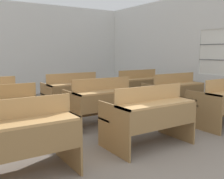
% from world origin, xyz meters
% --- Properties ---
extents(wall_back, '(6.85, 0.06, 2.98)m').
position_xyz_m(wall_back, '(0.00, 7.44, 1.49)').
color(wall_back, silver).
rests_on(wall_back, ground_plane).
extents(wall_right_with_window, '(0.06, 7.41, 2.98)m').
position_xyz_m(wall_right_with_window, '(3.39, 3.77, 1.49)').
color(wall_right_with_window, silver).
rests_on(wall_right_with_window, ground_plane).
extents(bench_front_left, '(1.27, 0.79, 0.92)m').
position_xyz_m(bench_front_left, '(-1.81, 1.58, 0.48)').
color(bench_front_left, olive).
rests_on(bench_front_left, ground_plane).
extents(bench_front_center, '(1.27, 0.79, 0.92)m').
position_xyz_m(bench_front_center, '(0.11, 1.57, 0.48)').
color(bench_front_center, olive).
rests_on(bench_front_center, ground_plane).
extents(bench_second_center, '(1.27, 0.79, 0.92)m').
position_xyz_m(bench_second_center, '(0.10, 2.93, 0.48)').
color(bench_second_center, olive).
rests_on(bench_second_center, ground_plane).
extents(bench_second_right, '(1.27, 0.79, 0.92)m').
position_xyz_m(bench_second_right, '(2.05, 2.92, 0.48)').
color(bench_second_right, olive).
rests_on(bench_second_right, ground_plane).
extents(bench_third_center, '(1.27, 0.79, 0.92)m').
position_xyz_m(bench_third_center, '(0.11, 4.31, 0.48)').
color(bench_third_center, olive).
rests_on(bench_third_center, ground_plane).
extents(bench_third_right, '(1.27, 0.79, 0.92)m').
position_xyz_m(bench_third_right, '(2.05, 4.28, 0.48)').
color(bench_third_right, olive).
rests_on(bench_third_right, ground_plane).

